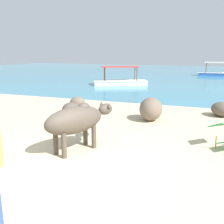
{
  "coord_description": "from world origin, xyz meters",
  "views": [
    {
      "loc": [
        2.47,
        -3.95,
        2.29
      ],
      "look_at": [
        -0.08,
        3.0,
        0.55
      ],
      "focal_mm": 41.35,
      "sensor_mm": 36.0,
      "label": 1
    }
  ],
  "objects": [
    {
      "name": "shore_rock_medium",
      "position": [
        -2.41,
        5.25,
        0.27
      ],
      "size": [
        0.73,
        0.66,
        0.46
      ],
      "primitive_type": "ellipsoid",
      "rotation": [
        0.0,
        0.0,
        0.23
      ],
      "color": "#6B5B4C",
      "rests_on": "sand_beach"
    },
    {
      "name": "boat_white",
      "position": [
        -3.13,
        12.98,
        0.29
      ],
      "size": [
        3.81,
        2.62,
        1.29
      ],
      "rotation": [
        0.0,
        0.0,
        0.44
      ],
      "color": "white",
      "rests_on": "water_surface"
    },
    {
      "name": "cow",
      "position": [
        -0.24,
        1.1,
        0.77
      ],
      "size": [
        1.19,
        1.94,
        1.11
      ],
      "rotation": [
        0.0,
        0.0,
        1.14
      ],
      "color": "#4C4238",
      "rests_on": "sand_beach"
    },
    {
      "name": "boat_blue",
      "position": [
        3.43,
        22.68,
        0.29
      ],
      "size": [
        3.7,
        1.23,
        1.29
      ],
      "rotation": [
        0.0,
        0.0,
        0.02
      ],
      "color": "#3866B7",
      "rests_on": "water_surface"
    },
    {
      "name": "water_surface",
      "position": [
        0.0,
        22.0,
        0.0
      ],
      "size": [
        60.0,
        36.0,
        0.03
      ],
      "primitive_type": "cube",
      "color": "teal",
      "rests_on": "ground"
    },
    {
      "name": "shore_rock_large",
      "position": [
        0.8,
        4.36,
        0.42
      ],
      "size": [
        0.92,
        1.13,
        0.77
      ],
      "primitive_type": "ellipsoid",
      "rotation": [
        0.0,
        0.0,
        1.74
      ],
      "color": "#6B5B4C",
      "rests_on": "sand_beach"
    },
    {
      "name": "shore_rock_flat",
      "position": [
        3.07,
        5.78,
        0.3
      ],
      "size": [
        1.04,
        1.08,
        0.51
      ],
      "primitive_type": "ellipsoid",
      "rotation": [
        0.0,
        0.0,
        2.07
      ],
      "color": "brown",
      "rests_on": "sand_beach"
    },
    {
      "name": "sand_beach",
      "position": [
        0.0,
        0.0,
        0.02
      ],
      "size": [
        18.0,
        14.0,
        0.04
      ],
      "primitive_type": "cube",
      "color": "#CCB78E",
      "rests_on": "ground"
    },
    {
      "name": "shore_rock_small",
      "position": [
        -2.02,
        3.99,
        0.28
      ],
      "size": [
        0.78,
        0.88,
        0.48
      ],
      "primitive_type": "ellipsoid",
      "rotation": [
        0.0,
        0.0,
        1.82
      ],
      "color": "brown",
      "rests_on": "sand_beach"
    }
  ]
}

